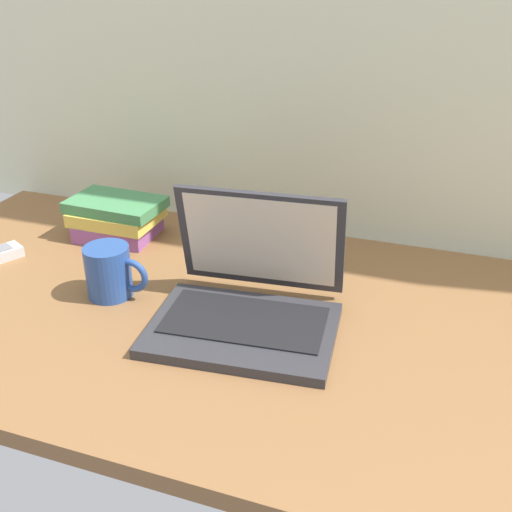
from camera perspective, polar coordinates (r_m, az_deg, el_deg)
The scene contains 4 objects.
desk at distance 1.08m, azimuth 0.17°, elevation -6.42°, with size 1.60×0.76×0.03m.
laptop at distance 1.04m, azimuth -0.67°, elevation -3.93°, with size 0.33×0.30×0.21m.
coffee_mug at distance 1.14m, azimuth -13.64°, elevation -1.40°, with size 0.12×0.08×0.10m.
book_stack at distance 1.38m, azimuth -12.99°, elevation 3.59°, with size 0.21×0.14×0.09m.
Camera 1 is at (0.29, -0.85, 0.61)m, focal length 42.33 mm.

